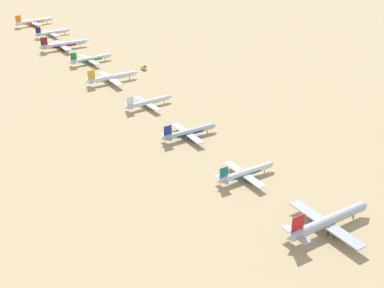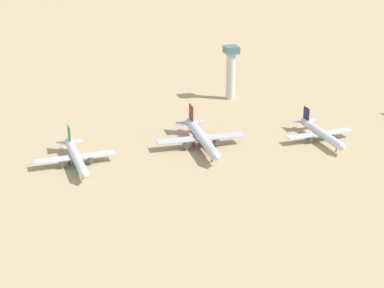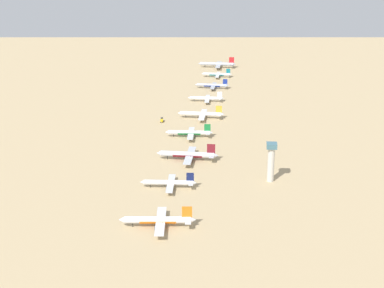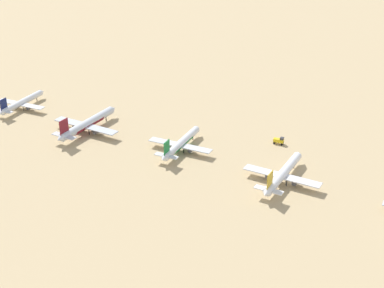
{
  "view_description": "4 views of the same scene",
  "coord_description": "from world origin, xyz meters",
  "px_view_note": "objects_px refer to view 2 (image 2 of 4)",
  "views": [
    {
      "loc": [
        -158.26,
        -336.15,
        130.62
      ],
      "look_at": [
        -15.26,
        -127.88,
        4.29
      ],
      "focal_mm": 46.61,
      "sensor_mm": 36.0,
      "label": 1
    },
    {
      "loc": [
        263.47,
        25.71,
        112.3
      ],
      "look_at": [
        10.36,
        106.44,
        5.51
      ],
      "focal_mm": 63.53,
      "sensor_mm": 36.0,
      "label": 2
    },
    {
      "loc": [
        -30.52,
        538.88,
        165.49
      ],
      "look_at": [
        1.65,
        88.26,
        4.51
      ],
      "focal_mm": 55.38,
      "sensor_mm": 36.0,
      "label": 3
    },
    {
      "loc": [
        -217.09,
        -59.99,
        129.59
      ],
      "look_at": [
        6.75,
        52.36,
        4.5
      ],
      "focal_mm": 52.79,
      "sensor_mm": 36.0,
      "label": 4
    }
  ],
  "objects_px": {
    "parked_jet_5": "(76,157)",
    "control_tower": "(231,70)",
    "parked_jet_6": "(202,138)",
    "parked_jet_7": "(321,133)"
  },
  "relations": [
    {
      "from": "parked_jet_5",
      "to": "control_tower",
      "type": "relative_size",
      "value": 1.45
    },
    {
      "from": "parked_jet_5",
      "to": "parked_jet_6",
      "type": "distance_m",
      "value": 55.2
    },
    {
      "from": "parked_jet_5",
      "to": "control_tower",
      "type": "distance_m",
      "value": 112.55
    },
    {
      "from": "parked_jet_5",
      "to": "parked_jet_7",
      "type": "height_order",
      "value": "parked_jet_5"
    },
    {
      "from": "parked_jet_5",
      "to": "control_tower",
      "type": "xyz_separation_m",
      "value": [
        -64.18,
        91.68,
        11.98
      ]
    },
    {
      "from": "parked_jet_5",
      "to": "parked_jet_7",
      "type": "xyz_separation_m",
      "value": [
        5.84,
        108.53,
        -0.15
      ]
    },
    {
      "from": "parked_jet_6",
      "to": "parked_jet_7",
      "type": "height_order",
      "value": "parked_jet_6"
    },
    {
      "from": "parked_jet_6",
      "to": "parked_jet_5",
      "type": "bearing_deg",
      "value": -86.94
    },
    {
      "from": "parked_jet_7",
      "to": "parked_jet_5",
      "type": "bearing_deg",
      "value": -93.08
    },
    {
      "from": "parked_jet_6",
      "to": "parked_jet_7",
      "type": "bearing_deg",
      "value": 80.65
    }
  ]
}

